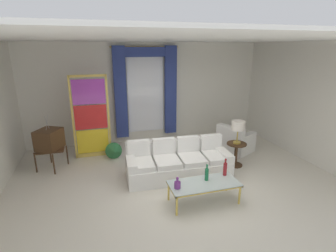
{
  "coord_description": "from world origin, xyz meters",
  "views": [
    {
      "loc": [
        -1.66,
        -4.83,
        2.88
      ],
      "look_at": [
        0.03,
        0.9,
        1.05
      ],
      "focal_mm": 27.95,
      "sensor_mm": 36.0,
      "label": 1
    }
  ],
  "objects_px": {
    "coffee_table": "(204,185)",
    "table_lamp_brass": "(238,126)",
    "vintage_tv": "(49,140)",
    "stained_glass_divider": "(91,119)",
    "bottle_amber_squat": "(207,174)",
    "peacock_figurine": "(114,152)",
    "couch_white_long": "(177,163)",
    "bottle_crystal_tall": "(225,168)",
    "bottle_blue_decanter": "(177,184)",
    "round_side_table": "(236,152)",
    "armchair_white": "(235,142)"
  },
  "relations": [
    {
      "from": "coffee_table",
      "to": "peacock_figurine",
      "type": "bearing_deg",
      "value": 120.32
    },
    {
      "from": "couch_white_long",
      "to": "armchair_white",
      "type": "distance_m",
      "value": 2.18
    },
    {
      "from": "bottle_amber_squat",
      "to": "peacock_figurine",
      "type": "height_order",
      "value": "bottle_amber_squat"
    },
    {
      "from": "coffee_table",
      "to": "table_lamp_brass",
      "type": "distance_m",
      "value": 2.01
    },
    {
      "from": "vintage_tv",
      "to": "peacock_figurine",
      "type": "relative_size",
      "value": 2.24
    },
    {
      "from": "bottle_amber_squat",
      "to": "table_lamp_brass",
      "type": "xyz_separation_m",
      "value": [
        1.34,
        1.18,
        0.48
      ]
    },
    {
      "from": "bottle_amber_squat",
      "to": "vintage_tv",
      "type": "xyz_separation_m",
      "value": [
        -3.05,
        2.31,
        0.18
      ]
    },
    {
      "from": "couch_white_long",
      "to": "vintage_tv",
      "type": "relative_size",
      "value": 1.77
    },
    {
      "from": "stained_glass_divider",
      "to": "armchair_white",
      "type": "bearing_deg",
      "value": -11.69
    },
    {
      "from": "bottle_amber_squat",
      "to": "coffee_table",
      "type": "bearing_deg",
      "value": -135.96
    },
    {
      "from": "stained_glass_divider",
      "to": "table_lamp_brass",
      "type": "xyz_separation_m",
      "value": [
        3.39,
        -1.62,
        -0.03
      ]
    },
    {
      "from": "bottle_crystal_tall",
      "to": "couch_white_long",
      "type": "bearing_deg",
      "value": 122.06
    },
    {
      "from": "stained_glass_divider",
      "to": "round_side_table",
      "type": "xyz_separation_m",
      "value": [
        3.39,
        -1.62,
        -0.7
      ]
    },
    {
      "from": "coffee_table",
      "to": "stained_glass_divider",
      "type": "relative_size",
      "value": 0.6
    },
    {
      "from": "bottle_crystal_tall",
      "to": "peacock_figurine",
      "type": "relative_size",
      "value": 0.6
    },
    {
      "from": "stained_glass_divider",
      "to": "round_side_table",
      "type": "bearing_deg",
      "value": -25.48
    },
    {
      "from": "bottle_blue_decanter",
      "to": "bottle_amber_squat",
      "type": "relative_size",
      "value": 0.66
    },
    {
      "from": "couch_white_long",
      "to": "round_side_table",
      "type": "distance_m",
      "value": 1.55
    },
    {
      "from": "bottle_blue_decanter",
      "to": "bottle_amber_squat",
      "type": "bearing_deg",
      "value": 10.8
    },
    {
      "from": "coffee_table",
      "to": "table_lamp_brass",
      "type": "relative_size",
      "value": 2.33
    },
    {
      "from": "peacock_figurine",
      "to": "couch_white_long",
      "type": "bearing_deg",
      "value": -44.03
    },
    {
      "from": "coffee_table",
      "to": "armchair_white",
      "type": "height_order",
      "value": "armchair_white"
    },
    {
      "from": "coffee_table",
      "to": "table_lamp_brass",
      "type": "height_order",
      "value": "table_lamp_brass"
    },
    {
      "from": "bottle_blue_decanter",
      "to": "round_side_table",
      "type": "bearing_deg",
      "value": 33.43
    },
    {
      "from": "coffee_table",
      "to": "armchair_white",
      "type": "bearing_deg",
      "value": 48.15
    },
    {
      "from": "bottle_blue_decanter",
      "to": "peacock_figurine",
      "type": "relative_size",
      "value": 0.37
    },
    {
      "from": "coffee_table",
      "to": "bottle_amber_squat",
      "type": "height_order",
      "value": "bottle_amber_squat"
    },
    {
      "from": "couch_white_long",
      "to": "stained_glass_divider",
      "type": "relative_size",
      "value": 1.09
    },
    {
      "from": "coffee_table",
      "to": "round_side_table",
      "type": "relative_size",
      "value": 2.23
    },
    {
      "from": "vintage_tv",
      "to": "bottle_amber_squat",
      "type": "bearing_deg",
      "value": -37.22
    },
    {
      "from": "bottle_crystal_tall",
      "to": "armchair_white",
      "type": "xyz_separation_m",
      "value": [
        1.34,
        1.91,
        -0.27
      ]
    },
    {
      "from": "bottle_crystal_tall",
      "to": "table_lamp_brass",
      "type": "bearing_deg",
      "value": 50.45
    },
    {
      "from": "round_side_table",
      "to": "table_lamp_brass",
      "type": "distance_m",
      "value": 0.67
    },
    {
      "from": "coffee_table",
      "to": "table_lamp_brass",
      "type": "bearing_deg",
      "value": 41.55
    },
    {
      "from": "bottle_crystal_tall",
      "to": "table_lamp_brass",
      "type": "xyz_separation_m",
      "value": [
        0.9,
        1.09,
        0.47
      ]
    },
    {
      "from": "bottle_crystal_tall",
      "to": "stained_glass_divider",
      "type": "relative_size",
      "value": 0.16
    },
    {
      "from": "bottle_crystal_tall",
      "to": "bottle_amber_squat",
      "type": "distance_m",
      "value": 0.45
    },
    {
      "from": "bottle_amber_squat",
      "to": "round_side_table",
      "type": "relative_size",
      "value": 0.57
    },
    {
      "from": "bottle_crystal_tall",
      "to": "peacock_figurine",
      "type": "xyz_separation_m",
      "value": [
        -1.98,
        2.32,
        -0.34
      ]
    },
    {
      "from": "vintage_tv",
      "to": "armchair_white",
      "type": "xyz_separation_m",
      "value": [
        4.83,
        -0.31,
        -0.44
      ]
    },
    {
      "from": "stained_glass_divider",
      "to": "coffee_table",
      "type": "bearing_deg",
      "value": -55.64
    },
    {
      "from": "bottle_blue_decanter",
      "to": "peacock_figurine",
      "type": "distance_m",
      "value": 2.71
    },
    {
      "from": "couch_white_long",
      "to": "vintage_tv",
      "type": "xyz_separation_m",
      "value": [
        -2.84,
        1.19,
        0.42
      ]
    },
    {
      "from": "couch_white_long",
      "to": "coffee_table",
      "type": "distance_m",
      "value": 1.22
    },
    {
      "from": "stained_glass_divider",
      "to": "bottle_amber_squat",
      "type": "bearing_deg",
      "value": -53.69
    },
    {
      "from": "bottle_amber_squat",
      "to": "stained_glass_divider",
      "type": "distance_m",
      "value": 3.5
    },
    {
      "from": "table_lamp_brass",
      "to": "peacock_figurine",
      "type": "bearing_deg",
      "value": 156.82
    },
    {
      "from": "armchair_white",
      "to": "peacock_figurine",
      "type": "bearing_deg",
      "value": 172.93
    },
    {
      "from": "round_side_table",
      "to": "bottle_crystal_tall",
      "type": "bearing_deg",
      "value": -129.55
    },
    {
      "from": "vintage_tv",
      "to": "stained_glass_divider",
      "type": "xyz_separation_m",
      "value": [
        0.99,
        0.48,
        0.33
      ]
    }
  ]
}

